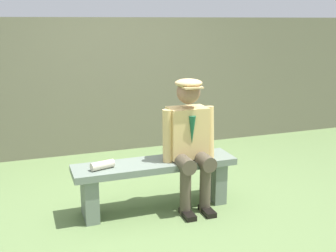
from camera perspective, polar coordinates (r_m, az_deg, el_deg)
The scene contains 5 objects.
ground_plane at distance 4.29m, azimuth -1.74°, elevation -11.19°, with size 30.00×30.00×0.00m, color #607A46.
bench at distance 4.15m, azimuth -1.77°, elevation -6.85°, with size 1.62×0.39×0.50m.
seated_man at distance 4.09m, azimuth 2.96°, elevation -1.57°, with size 0.55×0.53×1.30m.
rolled_magazine at distance 3.94m, azimuth -9.00°, elevation -5.33°, with size 0.08×0.08×0.22m, color beige.
stadium_wall at distance 6.01m, azimuth -8.11°, elevation 5.55°, with size 12.00×0.24×1.89m, color #6D6A54.
Camera 1 is at (1.18, 3.69, 1.85)m, focal length 44.34 mm.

